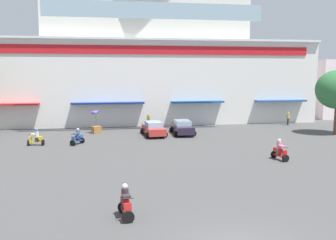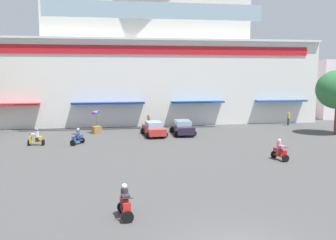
{
  "view_description": "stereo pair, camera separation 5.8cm",
  "coord_description": "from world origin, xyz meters",
  "px_view_note": "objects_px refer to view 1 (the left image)",
  "views": [
    {
      "loc": [
        -4.32,
        -11.14,
        6.32
      ],
      "look_at": [
        -0.3,
        14.87,
        2.76
      ],
      "focal_mm": 37.85,
      "sensor_mm": 36.0,
      "label": 1
    },
    {
      "loc": [
        -4.27,
        -11.14,
        6.32
      ],
      "look_at": [
        -0.3,
        14.87,
        2.76
      ],
      "focal_mm": 37.85,
      "sensor_mm": 36.0,
      "label": 2
    }
  ],
  "objects_px": {
    "parked_car_0": "(154,129)",
    "scooter_rider_2": "(126,204)",
    "scooter_rider_6": "(280,151)",
    "parked_car_1": "(182,127)",
    "pedestrian_0": "(288,118)",
    "balloon_vendor_cart": "(96,125)",
    "scooter_rider_7": "(36,139)",
    "pedestrian_1": "(148,120)",
    "scooter_rider_5": "(77,138)"
  },
  "relations": [
    {
      "from": "parked_car_0",
      "to": "scooter_rider_2",
      "type": "bearing_deg",
      "value": -99.94
    },
    {
      "from": "scooter_rider_2",
      "to": "scooter_rider_7",
      "type": "height_order",
      "value": "scooter_rider_2"
    },
    {
      "from": "scooter_rider_7",
      "to": "pedestrian_1",
      "type": "distance_m",
      "value": 13.29
    },
    {
      "from": "parked_car_0",
      "to": "scooter_rider_7",
      "type": "xyz_separation_m",
      "value": [
        -10.63,
        -3.18,
        -0.12
      ]
    },
    {
      "from": "parked_car_0",
      "to": "scooter_rider_7",
      "type": "height_order",
      "value": "scooter_rider_7"
    },
    {
      "from": "scooter_rider_2",
      "to": "scooter_rider_6",
      "type": "xyz_separation_m",
      "value": [
        11.43,
        8.69,
        -0.0
      ]
    },
    {
      "from": "parked_car_1",
      "to": "scooter_rider_7",
      "type": "height_order",
      "value": "scooter_rider_7"
    },
    {
      "from": "pedestrian_0",
      "to": "balloon_vendor_cart",
      "type": "height_order",
      "value": "balloon_vendor_cart"
    },
    {
      "from": "parked_car_1",
      "to": "balloon_vendor_cart",
      "type": "relative_size",
      "value": 1.76
    },
    {
      "from": "scooter_rider_2",
      "to": "scooter_rider_6",
      "type": "bearing_deg",
      "value": 37.24
    },
    {
      "from": "scooter_rider_6",
      "to": "pedestrian_0",
      "type": "xyz_separation_m",
      "value": [
        8.87,
        15.88,
        0.28
      ]
    },
    {
      "from": "parked_car_1",
      "to": "scooter_rider_2",
      "type": "relative_size",
      "value": 2.86
    },
    {
      "from": "pedestrian_1",
      "to": "pedestrian_0",
      "type": "bearing_deg",
      "value": -0.61
    },
    {
      "from": "parked_car_0",
      "to": "scooter_rider_2",
      "type": "distance_m",
      "value": 20.19
    },
    {
      "from": "scooter_rider_6",
      "to": "scooter_rider_5",
      "type": "bearing_deg",
      "value": 152.36
    },
    {
      "from": "scooter_rider_7",
      "to": "scooter_rider_6",
      "type": "bearing_deg",
      "value": -23.36
    },
    {
      "from": "scooter_rider_5",
      "to": "scooter_rider_7",
      "type": "xyz_separation_m",
      "value": [
        -3.52,
        0.14,
        0.0
      ]
    },
    {
      "from": "parked_car_0",
      "to": "scooter_rider_7",
      "type": "distance_m",
      "value": 11.1
    },
    {
      "from": "parked_car_0",
      "to": "parked_car_1",
      "type": "distance_m",
      "value": 3.03
    },
    {
      "from": "pedestrian_0",
      "to": "pedestrian_1",
      "type": "bearing_deg",
      "value": 179.39
    },
    {
      "from": "scooter_rider_2",
      "to": "balloon_vendor_cart",
      "type": "xyz_separation_m",
      "value": [
        -2.28,
        22.18,
        0.27
      ]
    },
    {
      "from": "pedestrian_0",
      "to": "pedestrian_1",
      "type": "xyz_separation_m",
      "value": [
        -16.87,
        0.18,
        0.05
      ]
    },
    {
      "from": "scooter_rider_7",
      "to": "pedestrian_0",
      "type": "relative_size",
      "value": 0.92
    },
    {
      "from": "parked_car_1",
      "to": "pedestrian_0",
      "type": "xyz_separation_m",
      "value": [
        13.8,
        4.35,
        0.16
      ]
    },
    {
      "from": "parked_car_1",
      "to": "pedestrian_1",
      "type": "height_order",
      "value": "pedestrian_1"
    },
    {
      "from": "scooter_rider_7",
      "to": "pedestrian_0",
      "type": "xyz_separation_m",
      "value": [
        27.45,
        7.86,
        0.3
      ]
    },
    {
      "from": "pedestrian_1",
      "to": "balloon_vendor_cart",
      "type": "distance_m",
      "value": 6.26
    },
    {
      "from": "scooter_rider_6",
      "to": "pedestrian_1",
      "type": "xyz_separation_m",
      "value": [
        -8.0,
        16.07,
        0.33
      ]
    },
    {
      "from": "balloon_vendor_cart",
      "to": "scooter_rider_6",
      "type": "bearing_deg",
      "value": -44.54
    },
    {
      "from": "balloon_vendor_cart",
      "to": "scooter_rider_5",
      "type": "bearing_deg",
      "value": -103.59
    },
    {
      "from": "scooter_rider_6",
      "to": "pedestrian_0",
      "type": "relative_size",
      "value": 0.96
    },
    {
      "from": "parked_car_1",
      "to": "pedestrian_0",
      "type": "height_order",
      "value": "pedestrian_0"
    },
    {
      "from": "parked_car_0",
      "to": "pedestrian_1",
      "type": "xyz_separation_m",
      "value": [
        -0.05,
        4.86,
        0.23
      ]
    },
    {
      "from": "parked_car_0",
      "to": "scooter_rider_5",
      "type": "xyz_separation_m",
      "value": [
        -7.12,
        -3.32,
        -0.12
      ]
    },
    {
      "from": "scooter_rider_2",
      "to": "pedestrian_0",
      "type": "distance_m",
      "value": 31.88
    },
    {
      "from": "parked_car_1",
      "to": "scooter_rider_6",
      "type": "relative_size",
      "value": 2.8
    },
    {
      "from": "scooter_rider_5",
      "to": "pedestrian_1",
      "type": "distance_m",
      "value": 10.81
    },
    {
      "from": "scooter_rider_6",
      "to": "scooter_rider_7",
      "type": "distance_m",
      "value": 20.24
    },
    {
      "from": "scooter_rider_7",
      "to": "pedestrian_0",
      "type": "distance_m",
      "value": 28.55
    },
    {
      "from": "scooter_rider_7",
      "to": "scooter_rider_2",
      "type": "bearing_deg",
      "value": -66.84
    },
    {
      "from": "scooter_rider_2",
      "to": "scooter_rider_5",
      "type": "xyz_separation_m",
      "value": [
        -3.63,
        16.57,
        -0.03
      ]
    },
    {
      "from": "scooter_rider_2",
      "to": "pedestrian_0",
      "type": "xyz_separation_m",
      "value": [
        20.3,
        24.57,
        0.28
      ]
    },
    {
      "from": "pedestrian_0",
      "to": "parked_car_0",
      "type": "bearing_deg",
      "value": -164.44
    },
    {
      "from": "parked_car_1",
      "to": "scooter_rider_5",
      "type": "xyz_separation_m",
      "value": [
        -10.13,
        -3.65,
        -0.14
      ]
    },
    {
      "from": "parked_car_0",
      "to": "pedestrian_0",
      "type": "height_order",
      "value": "pedestrian_0"
    },
    {
      "from": "parked_car_0",
      "to": "parked_car_1",
      "type": "bearing_deg",
      "value": 6.33
    },
    {
      "from": "scooter_rider_2",
      "to": "scooter_rider_6",
      "type": "distance_m",
      "value": 14.36
    },
    {
      "from": "scooter_rider_2",
      "to": "pedestrian_1",
      "type": "height_order",
      "value": "pedestrian_1"
    },
    {
      "from": "pedestrian_0",
      "to": "balloon_vendor_cart",
      "type": "bearing_deg",
      "value": -173.94
    },
    {
      "from": "parked_car_1",
      "to": "pedestrian_0",
      "type": "distance_m",
      "value": 14.47
    }
  ]
}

